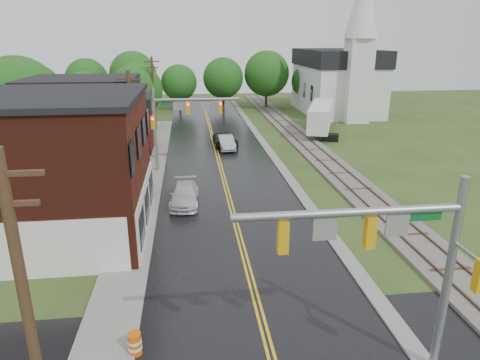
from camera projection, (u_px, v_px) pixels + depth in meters
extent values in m
cube|color=black|center=(219.00, 160.00, 40.97)|extent=(10.00, 90.00, 0.02)
cube|color=gray|center=(265.00, 146.00, 46.29)|extent=(0.80, 70.00, 0.12)
cube|color=gray|center=(149.00, 179.00, 35.56)|extent=(2.40, 50.00, 0.12)
cube|color=#4C1A10|center=(16.00, 171.00, 24.16)|extent=(14.00, 10.00, 8.00)
cube|color=silver|center=(146.00, 207.00, 25.76)|extent=(0.10, 9.50, 3.00)
cube|color=black|center=(3.00, 97.00, 22.84)|extent=(14.30, 10.30, 0.30)
cube|color=tan|center=(87.00, 140.00, 34.94)|extent=(8.00, 7.00, 6.40)
cube|color=#3F0F0C|center=(118.00, 129.00, 43.84)|extent=(7.00, 6.00, 4.40)
cube|color=silver|center=(336.00, 89.00, 65.66)|extent=(10.00, 16.00, 7.00)
cube|color=black|center=(338.00, 58.00, 64.16)|extent=(10.40, 16.40, 2.40)
cube|color=silver|center=(357.00, 81.00, 57.49)|extent=(3.20, 3.20, 11.00)
cone|color=silver|center=(364.00, 1.00, 54.30)|extent=(4.40, 4.40, 9.00)
cube|color=#59544C|center=(306.00, 144.00, 46.78)|extent=(3.20, 80.00, 0.20)
cube|color=#4C3828|center=(300.00, 143.00, 46.66)|extent=(0.10, 80.00, 0.12)
cube|color=#4C3828|center=(313.00, 142.00, 46.82)|extent=(0.10, 80.00, 0.12)
cylinder|color=gray|center=(448.00, 280.00, 14.12)|extent=(0.28, 0.28, 7.20)
cylinder|color=gray|center=(349.00, 213.00, 12.88)|extent=(7.20, 0.26, 0.26)
cube|color=orange|center=(370.00, 232.00, 13.18)|extent=(0.32, 0.30, 1.05)
cube|color=orange|center=(283.00, 237.00, 12.87)|extent=(0.32, 0.30, 1.05)
cube|color=gray|center=(397.00, 225.00, 13.22)|extent=(0.75, 0.06, 0.75)
cube|color=gray|center=(325.00, 229.00, 12.95)|extent=(0.75, 0.06, 0.75)
cube|color=#0C5926|center=(420.00, 216.00, 13.22)|extent=(1.40, 0.04, 0.30)
cylinder|color=gray|center=(155.00, 131.00, 36.36)|extent=(0.28, 0.28, 7.20)
cylinder|color=gray|center=(196.00, 100.00, 35.94)|extent=(7.20, 0.26, 0.26)
cube|color=orange|center=(188.00, 108.00, 36.09)|extent=(0.32, 0.30, 1.05)
cube|color=orange|center=(220.00, 107.00, 36.40)|extent=(0.32, 0.30, 1.05)
cube|color=gray|center=(178.00, 106.00, 35.92)|extent=(0.75, 0.06, 0.75)
cube|color=gray|center=(205.00, 105.00, 36.19)|extent=(0.75, 0.06, 0.75)
cube|color=#0C5926|center=(169.00, 103.00, 35.76)|extent=(1.40, 0.04, 0.30)
sphere|color=#FF0C0C|center=(188.00, 104.00, 35.81)|extent=(0.20, 0.20, 0.20)
cylinder|color=#382616|center=(29.00, 324.00, 10.53)|extent=(0.28, 0.28, 9.00)
cube|color=#382616|center=(1.00, 174.00, 9.29)|extent=(1.80, 0.12, 0.12)
cube|color=#382616|center=(7.00, 204.00, 9.51)|extent=(1.40, 0.12, 0.12)
cylinder|color=#382616|center=(133.00, 134.00, 31.24)|extent=(0.28, 0.28, 9.00)
cube|color=#382616|center=(128.00, 79.00, 29.99)|extent=(1.80, 0.12, 0.12)
cube|color=#382616|center=(129.00, 89.00, 30.21)|extent=(1.40, 0.12, 0.12)
cylinder|color=#382616|center=(154.00, 95.00, 51.94)|extent=(0.28, 0.28, 9.00)
cube|color=#382616|center=(152.00, 62.00, 50.69)|extent=(1.80, 0.12, 0.12)
cube|color=#382616|center=(152.00, 68.00, 50.91)|extent=(1.40, 0.12, 0.12)
cylinder|color=black|center=(26.00, 143.00, 40.26)|extent=(0.36, 0.36, 3.42)
sphere|color=#194E16|center=(19.00, 98.00, 38.93)|extent=(7.60, 7.60, 7.60)
sphere|color=#194E16|center=(26.00, 106.00, 38.83)|extent=(5.32, 5.32, 5.32)
cylinder|color=black|center=(89.00, 128.00, 48.36)|extent=(0.36, 0.36, 2.70)
sphere|color=#194E16|center=(85.00, 99.00, 47.30)|extent=(6.00, 6.00, 6.00)
sphere|color=#194E16|center=(91.00, 104.00, 47.16)|extent=(4.20, 4.20, 4.20)
cylinder|color=black|center=(139.00, 117.00, 54.54)|extent=(0.36, 0.36, 2.88)
sphere|color=#194E16|center=(137.00, 89.00, 53.42)|extent=(6.40, 6.40, 6.40)
sphere|color=#194E16|center=(142.00, 94.00, 53.29)|extent=(4.48, 4.48, 4.48)
imported|color=black|center=(225.00, 140.00, 46.00)|extent=(2.50, 5.07, 1.38)
imported|color=#A4A5A9|center=(226.00, 142.00, 44.67)|extent=(1.78, 4.44, 1.44)
imported|color=silver|center=(184.00, 195.00, 30.00)|extent=(2.14, 4.83, 1.38)
cube|color=black|center=(331.00, 137.00, 48.33)|extent=(2.08, 1.75, 0.80)
cylinder|color=gray|center=(314.00, 126.00, 54.72)|extent=(0.16, 0.16, 0.80)
cube|color=silver|center=(321.00, 116.00, 51.60)|extent=(6.06, 11.00, 2.72)
cylinder|color=#D25609|center=(135.00, 344.00, 15.80)|extent=(0.53, 0.53, 0.90)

